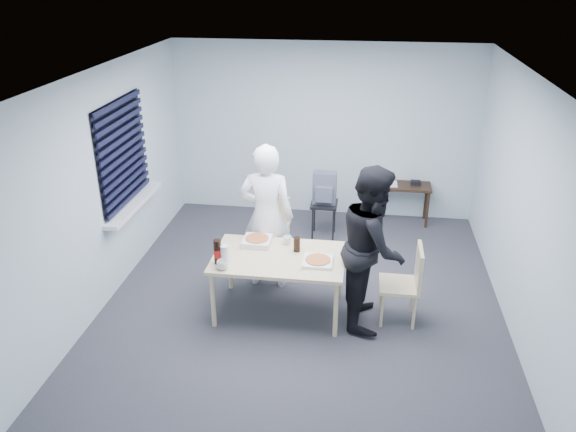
# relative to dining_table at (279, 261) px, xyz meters

# --- Properties ---
(room) EXTENTS (5.00, 5.00, 5.00)m
(room) POSITION_rel_dining_table_xyz_m (-1.95, 0.73, 0.81)
(room) COLOR #29292E
(room) RESTS_ON ground
(dining_table) EXTENTS (1.43, 0.90, 0.69)m
(dining_table) POSITION_rel_dining_table_xyz_m (0.00, 0.00, 0.00)
(dining_table) COLOR #CFBF8B
(dining_table) RESTS_ON ground
(chair_far) EXTENTS (0.42, 0.42, 0.89)m
(chair_far) POSITION_rel_dining_table_xyz_m (-0.26, 1.08, -0.12)
(chair_far) COLOR #CFBF8B
(chair_far) RESTS_ON ground
(chair_right) EXTENTS (0.42, 0.42, 0.89)m
(chair_right) POSITION_rel_dining_table_xyz_m (1.39, 0.01, -0.12)
(chair_right) COLOR #CFBF8B
(chair_right) RESTS_ON ground
(person_white) EXTENTS (0.65, 0.42, 1.77)m
(person_white) POSITION_rel_dining_table_xyz_m (-0.24, 0.58, 0.25)
(person_white) COLOR white
(person_white) RESTS_ON ground
(person_black) EXTENTS (0.47, 0.86, 1.77)m
(person_black) POSITION_rel_dining_table_xyz_m (0.99, -0.00, 0.25)
(person_black) COLOR black
(person_black) RESTS_ON ground
(side_table) EXTENTS (0.89, 0.40, 0.60)m
(side_table) POSITION_rel_dining_table_xyz_m (1.41, 2.61, -0.12)
(side_table) COLOR #322113
(side_table) RESTS_ON ground
(stool) EXTENTS (0.37, 0.37, 0.52)m
(stool) POSITION_rel_dining_table_xyz_m (0.34, 1.96, -0.23)
(stool) COLOR black
(stool) RESTS_ON ground
(backpack) EXTENTS (0.32, 0.24, 0.45)m
(backpack) POSITION_rel_dining_table_xyz_m (0.34, 1.95, 0.10)
(backpack) COLOR slate
(backpack) RESTS_ON stool
(pizza_box_a) EXTENTS (0.31, 0.31, 0.08)m
(pizza_box_a) POSITION_rel_dining_table_xyz_m (-0.29, 0.26, 0.10)
(pizza_box_a) COLOR white
(pizza_box_a) RESTS_ON dining_table
(pizza_box_b) EXTENTS (0.31, 0.31, 0.04)m
(pizza_box_b) POSITION_rel_dining_table_xyz_m (0.43, -0.09, 0.08)
(pizza_box_b) COLOR white
(pizza_box_b) RESTS_ON dining_table
(mug_a) EXTENTS (0.17, 0.17, 0.10)m
(mug_a) POSITION_rel_dining_table_xyz_m (-0.54, -0.35, 0.11)
(mug_a) COLOR white
(mug_a) RESTS_ON dining_table
(mug_b) EXTENTS (0.10, 0.10, 0.09)m
(mug_b) POSITION_rel_dining_table_xyz_m (0.05, 0.30, 0.11)
(mug_b) COLOR white
(mug_b) RESTS_ON dining_table
(cola_glass) EXTENTS (0.09, 0.09, 0.17)m
(cola_glass) POSITION_rel_dining_table_xyz_m (0.18, 0.14, 0.14)
(cola_glass) COLOR black
(cola_glass) RESTS_ON dining_table
(soda_bottle) EXTENTS (0.09, 0.09, 0.27)m
(soda_bottle) POSITION_rel_dining_table_xyz_m (-0.61, -0.24, 0.19)
(soda_bottle) COLOR black
(soda_bottle) RESTS_ON dining_table
(plastic_cups) EXTENTS (0.12, 0.12, 0.21)m
(plastic_cups) POSITION_rel_dining_table_xyz_m (-0.54, -0.24, 0.17)
(plastic_cups) COLOR silver
(plastic_cups) RESTS_ON dining_table
(rubber_band) EXTENTS (0.06, 0.06, 0.00)m
(rubber_band) POSITION_rel_dining_table_xyz_m (0.27, -0.26, 0.06)
(rubber_band) COLOR red
(rubber_band) RESTS_ON dining_table
(papers) EXTENTS (0.21, 0.29, 0.00)m
(papers) POSITION_rel_dining_table_xyz_m (1.26, 2.63, -0.04)
(papers) COLOR white
(papers) RESTS_ON side_table
(black_box) EXTENTS (0.15, 0.12, 0.06)m
(black_box) POSITION_rel_dining_table_xyz_m (1.63, 2.65, -0.01)
(black_box) COLOR black
(black_box) RESTS_ON side_table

